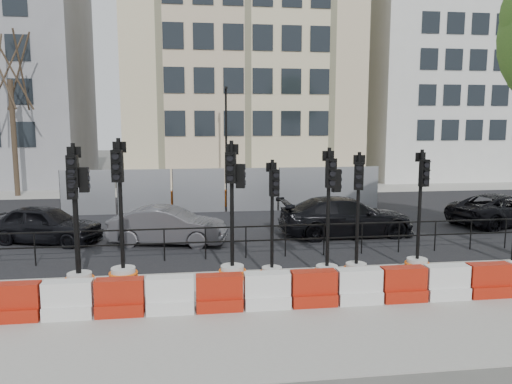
{
  "coord_description": "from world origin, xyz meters",
  "views": [
    {
      "loc": [
        -1.67,
        -13.21,
        4.09
      ],
      "look_at": [
        0.55,
        3.0,
        1.76
      ],
      "focal_mm": 35.0,
      "sensor_mm": 36.0,
      "label": 1
    }
  ],
  "objects": [
    {
      "name": "lamp_post_far",
      "position": [
        0.5,
        14.98,
        3.22
      ],
      "size": [
        0.12,
        0.56,
        6.0
      ],
      "color": "black",
      "rests_on": "ground"
    },
    {
      "name": "tree_bare_far",
      "position": [
        -11.0,
        15.5,
        6.65
      ],
      "size": [
        2.0,
        2.0,
        9.0
      ],
      "color": "#473828",
      "rests_on": "ground"
    },
    {
      "name": "traffic_signal_f",
      "position": [
        1.83,
        -1.21,
        0.82
      ],
      "size": [
        0.68,
        0.68,
        3.44
      ],
      "rotation": [
        0.0,
        0.0,
        0.14
      ],
      "color": "#B9B8B4",
      "rests_on": "ground"
    },
    {
      "name": "traffic_signal_h",
      "position": [
        4.43,
        -0.85,
        0.69
      ],
      "size": [
        0.66,
        0.66,
        3.35
      ],
      "rotation": [
        0.0,
        0.0,
        0.19
      ],
      "color": "#B9B8B4",
      "rests_on": "ground"
    },
    {
      "name": "road",
      "position": [
        0.0,
        7.0,
        0.01
      ],
      "size": [
        40.0,
        14.0,
        0.03
      ],
      "primitive_type": "cube",
      "color": "black",
      "rests_on": "ground"
    },
    {
      "name": "car_a",
      "position": [
        -6.48,
        4.07,
        0.65
      ],
      "size": [
        3.83,
        4.73,
        1.29
      ],
      "primitive_type": "imported",
      "rotation": [
        0.0,
        0.0,
        1.24
      ],
      "color": "black",
      "rests_on": "ground"
    },
    {
      "name": "heras_fencing",
      "position": [
        -0.49,
        9.71,
        0.71
      ],
      "size": [
        14.33,
        1.72,
        2.0
      ],
      "color": "#999BA1",
      "rests_on": "ground"
    },
    {
      "name": "traffic_signal_c",
      "position": [
        -3.34,
        -0.78,
        0.76
      ],
      "size": [
        0.73,
        0.73,
        3.69
      ],
      "rotation": [
        0.0,
        0.0,
        -0.2
      ],
      "color": "#B9B8B4",
      "rests_on": "ground"
    },
    {
      "name": "traffic_signal_g",
      "position": [
        2.64,
        -1.06,
        0.68
      ],
      "size": [
        0.65,
        0.65,
        3.31
      ],
      "rotation": [
        0.0,
        0.0,
        -0.34
      ],
      "color": "#B9B8B4",
      "rests_on": "ground"
    },
    {
      "name": "sidewalk_far",
      "position": [
        0.0,
        16.0,
        0.01
      ],
      "size": [
        40.0,
        4.0,
        0.02
      ],
      "primitive_type": "cube",
      "color": "gray",
      "rests_on": "ground"
    },
    {
      "name": "traffic_signal_b",
      "position": [
        -4.33,
        -1.05,
        0.85
      ],
      "size": [
        0.71,
        0.71,
        3.58
      ],
      "rotation": [
        0.0,
        0.0,
        -0.04
      ],
      "color": "#B9B8B4",
      "rests_on": "ground"
    },
    {
      "name": "car_c",
      "position": [
        3.9,
        3.7,
        0.7
      ],
      "size": [
        2.19,
        4.93,
        1.4
      ],
      "primitive_type": "imported",
      "rotation": [
        0.0,
        0.0,
        1.59
      ],
      "color": "black",
      "rests_on": "ground"
    },
    {
      "name": "car_d",
      "position": [
        10.63,
        4.7,
        0.62
      ],
      "size": [
        4.58,
        5.63,
        1.24
      ],
      "primitive_type": "imported",
      "rotation": [
        0.0,
        0.0,
        1.87
      ],
      "color": "black",
      "rests_on": "ground"
    },
    {
      "name": "traffic_signal_d",
      "position": [
        -0.59,
        -0.94,
        0.86
      ],
      "size": [
        0.71,
        0.71,
        3.61
      ],
      "rotation": [
        0.0,
        0.0,
        -0.26
      ],
      "color": "#B9B8B4",
      "rests_on": "ground"
    },
    {
      "name": "traffic_signal_e",
      "position": [
        0.41,
        -1.03,
        0.65
      ],
      "size": [
        0.62,
        0.62,
        3.14
      ],
      "rotation": [
        0.0,
        0.0,
        0.29
      ],
      "color": "#B9B8B4",
      "rests_on": "ground"
    },
    {
      "name": "sidewalk_near",
      "position": [
        0.0,
        -3.0,
        0.01
      ],
      "size": [
        40.0,
        6.0,
        0.02
      ],
      "primitive_type": "cube",
      "color": "gray",
      "rests_on": "ground"
    },
    {
      "name": "car_b",
      "position": [
        -2.36,
        3.3,
        0.63
      ],
      "size": [
        2.99,
        4.41,
        1.26
      ],
      "primitive_type": "imported",
      "rotation": [
        0.0,
        0.0,
        1.35
      ],
      "color": "#424146",
      "rests_on": "ground"
    },
    {
      "name": "ground",
      "position": [
        0.0,
        0.0,
        0.0
      ],
      "size": [
        120.0,
        120.0,
        0.0
      ],
      "primitive_type": "plane",
      "color": "#51514C",
      "rests_on": "ground"
    },
    {
      "name": "traffic_signal_a",
      "position": [
        -4.37,
        -1.05,
        0.66
      ],
      "size": [
        0.63,
        0.63,
        3.19
      ],
      "rotation": [
        0.0,
        0.0,
        -0.03
      ],
      "color": "#B9B8B4",
      "rests_on": "ground"
    },
    {
      "name": "barrier_row",
      "position": [
        -0.0,
        -2.8,
        0.37
      ],
      "size": [
        15.7,
        0.5,
        0.8
      ],
      "color": "#AC2A0D",
      "rests_on": "ground"
    },
    {
      "name": "kerb_railing",
      "position": [
        0.0,
        1.2,
        0.69
      ],
      "size": [
        18.0,
        0.04,
        1.0
      ],
      "color": "black",
      "rests_on": "ground"
    },
    {
      "name": "building_cream",
      "position": [
        2.0,
        21.99,
        9.0
      ],
      "size": [
        15.0,
        10.06,
        18.0
      ],
      "color": "beige",
      "rests_on": "ground"
    },
    {
      "name": "building_white",
      "position": [
        17.0,
        21.99,
        8.0
      ],
      "size": [
        12.0,
        9.06,
        16.0
      ],
      "color": "silver",
      "rests_on": "ground"
    }
  ]
}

